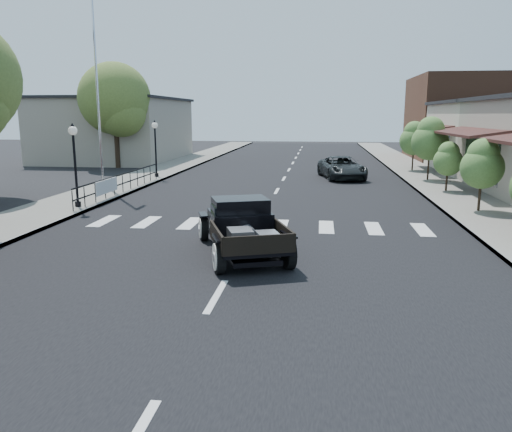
# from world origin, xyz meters

# --- Properties ---
(ground) EXTENTS (120.00, 120.00, 0.00)m
(ground) POSITION_xyz_m (0.00, 0.00, 0.00)
(ground) COLOR black
(ground) RESTS_ON ground
(road) EXTENTS (14.00, 80.00, 0.02)m
(road) POSITION_xyz_m (0.00, 15.00, 0.01)
(road) COLOR black
(road) RESTS_ON ground
(road_markings) EXTENTS (12.00, 60.00, 0.06)m
(road_markings) POSITION_xyz_m (0.00, 10.00, 0.00)
(road_markings) COLOR silver
(road_markings) RESTS_ON ground
(sidewalk_left) EXTENTS (3.00, 80.00, 0.15)m
(sidewalk_left) POSITION_xyz_m (-8.50, 15.00, 0.07)
(sidewalk_left) COLOR gray
(sidewalk_left) RESTS_ON ground
(sidewalk_right) EXTENTS (3.00, 80.00, 0.15)m
(sidewalk_right) POSITION_xyz_m (8.50, 15.00, 0.07)
(sidewalk_right) COLOR gray
(sidewalk_right) RESTS_ON ground
(low_building_left) EXTENTS (10.00, 12.00, 5.00)m
(low_building_left) POSITION_xyz_m (-15.00, 28.00, 2.50)
(low_building_left) COLOR #A09886
(low_building_left) RESTS_ON ground
(far_building_right) EXTENTS (11.00, 10.00, 7.00)m
(far_building_right) POSITION_xyz_m (15.50, 32.00, 3.50)
(far_building_right) COLOR brown
(far_building_right) RESTS_ON ground
(railing) EXTENTS (0.08, 10.00, 1.00)m
(railing) POSITION_xyz_m (-7.30, 10.00, 0.65)
(railing) COLOR black
(railing) RESTS_ON sidewalk_left
(banner) EXTENTS (0.04, 2.20, 0.60)m
(banner) POSITION_xyz_m (-7.22, 8.00, 0.45)
(banner) COLOR silver
(banner) RESTS_ON sidewalk_left
(lamp_post_b) EXTENTS (0.36, 0.36, 3.35)m
(lamp_post_b) POSITION_xyz_m (-7.60, 6.00, 1.82)
(lamp_post_b) COLOR black
(lamp_post_b) RESTS_ON sidewalk_left
(lamp_post_c) EXTENTS (0.36, 0.36, 3.35)m
(lamp_post_c) POSITION_xyz_m (-7.60, 16.00, 1.82)
(lamp_post_c) COLOR black
(lamp_post_c) RESTS_ON sidewalk_left
(flagpole) EXTENTS (0.12, 0.12, 12.76)m
(flagpole) POSITION_xyz_m (-9.20, 12.00, 6.53)
(flagpole) COLOR silver
(flagpole) RESTS_ON sidewalk_left
(big_tree_far) EXTENTS (5.10, 5.10, 7.49)m
(big_tree_far) POSITION_xyz_m (-12.50, 22.00, 3.74)
(big_tree_far) COLOR #53682C
(big_tree_far) RESTS_ON ground
(small_tree_b) EXTENTS (1.61, 1.61, 2.68)m
(small_tree_b) POSITION_xyz_m (8.30, 7.13, 1.49)
(small_tree_b) COLOR #4B7435
(small_tree_b) RESTS_ON sidewalk_right
(small_tree_c) EXTENTS (1.38, 1.38, 2.31)m
(small_tree_c) POSITION_xyz_m (8.30, 12.31, 1.30)
(small_tree_c) COLOR #4B7435
(small_tree_c) RESTS_ON sidewalk_right
(small_tree_d) EXTENTS (2.06, 2.06, 3.44)m
(small_tree_d) POSITION_xyz_m (8.30, 16.65, 1.87)
(small_tree_d) COLOR #4B7435
(small_tree_d) RESTS_ON sidewalk_right
(small_tree_e) EXTENTS (1.88, 1.88, 3.13)m
(small_tree_e) POSITION_xyz_m (8.30, 21.62, 1.71)
(small_tree_e) COLOR #4B7435
(small_tree_e) RESTS_ON sidewalk_right
(hotrod_pickup) EXTENTS (3.59, 5.04, 1.59)m
(hotrod_pickup) POSITION_xyz_m (0.03, 0.36, 0.79)
(hotrod_pickup) COLOR black
(hotrod_pickup) RESTS_ON ground
(second_car) EXTENTS (3.11, 5.12, 1.33)m
(second_car) POSITION_xyz_m (3.46, 17.55, 0.66)
(second_car) COLOR black
(second_car) RESTS_ON ground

